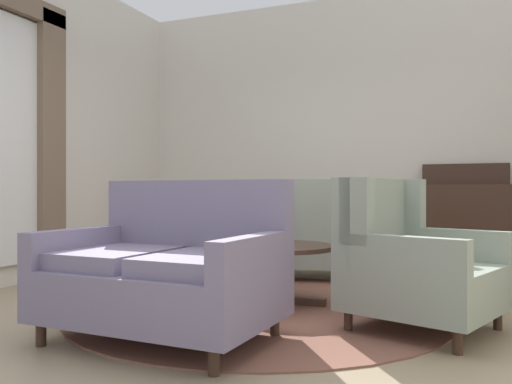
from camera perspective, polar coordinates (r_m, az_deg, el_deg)
ground at (r=3.86m, az=-1.29°, el=-13.45°), size 8.37×8.37×0.00m
wall_back at (r=6.65m, az=9.02°, el=6.50°), size 5.38×0.08×3.29m
wall_left at (r=6.02m, az=-21.30°, el=7.17°), size 0.08×4.18×3.29m
baseboard_back at (r=6.61m, az=8.91°, el=-7.26°), size 5.22×0.03×0.12m
area_rug at (r=4.13m, az=0.39°, el=-12.47°), size 2.89×2.89×0.01m
coffee_table at (r=4.23m, az=2.79°, el=-6.94°), size 0.84×0.84×0.48m
porcelain_vase at (r=4.19m, az=1.94°, el=-3.95°), size 0.18×0.18×0.31m
settee at (r=3.31m, az=-9.61°, el=-8.60°), size 1.41×0.99×0.98m
armchair_near_window at (r=3.64m, az=16.48°, el=-7.56°), size 1.10×1.09×0.99m
armchair_back_corner at (r=5.50m, az=6.42°, el=-4.80°), size 0.94×1.01×1.02m
armchair_far_left at (r=5.22m, az=-3.54°, el=-5.41°), size 1.22×1.22×0.95m
sideboard at (r=6.15m, az=21.65°, el=-3.22°), size 0.91×0.41×1.21m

